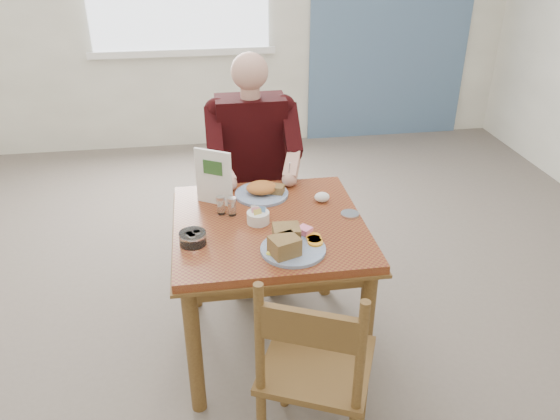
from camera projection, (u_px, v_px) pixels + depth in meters
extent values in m
plane|color=#635A50|center=(270.00, 342.00, 2.96)|extent=(6.00, 6.00, 0.00)
ellipsoid|color=yellow|center=(272.00, 254.00, 2.33)|extent=(0.06, 0.05, 0.03)
ellipsoid|color=white|center=(322.00, 197.00, 2.78)|extent=(0.10, 0.09, 0.05)
cylinder|color=silver|center=(350.00, 214.00, 2.66)|extent=(0.10, 0.10, 0.01)
cube|color=white|center=(183.00, 53.00, 5.04)|extent=(1.72, 0.04, 0.06)
cube|color=brown|center=(269.00, 225.00, 2.61)|extent=(0.90, 0.90, 0.04)
cube|color=brown|center=(269.00, 230.00, 2.63)|extent=(0.92, 0.92, 0.01)
cylinder|color=brown|center=(194.00, 350.00, 2.40)|extent=(0.07, 0.07, 0.71)
cylinder|color=brown|center=(365.00, 332.00, 2.50)|extent=(0.07, 0.07, 0.71)
cylinder|color=brown|center=(192.00, 254.00, 3.08)|extent=(0.07, 0.07, 0.71)
cylinder|color=brown|center=(327.00, 243.00, 3.18)|extent=(0.07, 0.07, 0.71)
cube|color=brown|center=(282.00, 285.00, 2.31)|extent=(0.80, 0.03, 0.08)
cube|color=brown|center=(260.00, 201.00, 2.98)|extent=(0.80, 0.03, 0.08)
cube|color=brown|center=(188.00, 244.00, 2.59)|extent=(0.03, 0.80, 0.08)
cube|color=brown|center=(347.00, 232.00, 2.70)|extent=(0.03, 0.80, 0.08)
cylinder|color=brown|center=(228.00, 253.00, 3.32)|extent=(0.04, 0.04, 0.45)
cylinder|color=brown|center=(286.00, 248.00, 3.37)|extent=(0.04, 0.04, 0.45)
cylinder|color=brown|center=(224.00, 224.00, 3.64)|extent=(0.04, 0.04, 0.45)
cylinder|color=brown|center=(278.00, 220.00, 3.69)|extent=(0.04, 0.04, 0.45)
cube|color=brown|center=(253.00, 203.00, 3.39)|extent=(0.42, 0.42, 0.03)
cylinder|color=brown|center=(221.00, 158.00, 3.41)|extent=(0.04, 0.04, 0.50)
cylinder|color=brown|center=(277.00, 155.00, 3.46)|extent=(0.04, 0.04, 0.50)
cube|color=brown|center=(249.00, 142.00, 3.39)|extent=(0.38, 0.03, 0.14)
cylinder|color=brown|center=(285.00, 368.00, 2.48)|extent=(0.05, 0.05, 0.45)
cylinder|color=brown|center=(364.00, 384.00, 2.40)|extent=(0.05, 0.05, 0.45)
cube|color=brown|center=(317.00, 364.00, 2.17)|extent=(0.55, 0.55, 0.03)
cylinder|color=brown|center=(260.00, 341.00, 1.95)|extent=(0.05, 0.05, 0.50)
cylinder|color=brown|center=(360.00, 360.00, 1.86)|extent=(0.05, 0.05, 0.50)
cube|color=brown|center=(309.00, 328.00, 1.86)|extent=(0.36, 0.18, 0.14)
cube|color=gray|center=(238.00, 202.00, 3.24)|extent=(0.13, 0.38, 0.12)
cube|color=gray|center=(272.00, 200.00, 3.26)|extent=(0.13, 0.38, 0.12)
cube|color=gray|center=(243.00, 261.00, 3.22)|extent=(0.10, 0.10, 0.48)
cube|color=gray|center=(276.00, 258.00, 3.25)|extent=(0.10, 0.10, 0.48)
cube|color=black|center=(251.00, 145.00, 3.24)|extent=(0.40, 0.22, 0.58)
sphere|color=black|center=(217.00, 110.00, 3.11)|extent=(0.15, 0.15, 0.15)
sphere|color=black|center=(283.00, 107.00, 3.16)|extent=(0.15, 0.15, 0.15)
cylinder|color=tan|center=(250.00, 94.00, 3.07)|extent=(0.11, 0.11, 0.08)
sphere|color=tan|center=(250.00, 71.00, 3.01)|extent=(0.21, 0.21, 0.21)
cube|color=black|center=(214.00, 134.00, 3.05)|extent=(0.09, 0.29, 0.27)
cube|color=black|center=(291.00, 130.00, 3.11)|extent=(0.09, 0.29, 0.27)
sphere|color=black|center=(216.00, 159.00, 3.00)|extent=(0.09, 0.09, 0.09)
sphere|color=black|center=(294.00, 154.00, 3.06)|extent=(0.09, 0.09, 0.09)
cube|color=tan|center=(223.00, 171.00, 2.94)|extent=(0.14, 0.23, 0.14)
cube|color=tan|center=(292.00, 166.00, 2.99)|extent=(0.14, 0.23, 0.14)
sphere|color=tan|center=(230.00, 183.00, 2.88)|extent=(0.08, 0.08, 0.08)
sphere|color=tan|center=(289.00, 179.00, 2.93)|extent=(0.08, 0.08, 0.08)
cylinder|color=silver|center=(289.00, 171.00, 2.90)|extent=(0.01, 0.05, 0.12)
cylinder|color=white|center=(293.00, 249.00, 2.37)|extent=(0.34, 0.34, 0.02)
cube|color=#A98F4B|center=(284.00, 246.00, 2.31)|extent=(0.14, 0.14, 0.08)
cube|color=#A98F4B|center=(286.00, 234.00, 2.39)|extent=(0.12, 0.10, 0.08)
cylinder|color=orange|center=(315.00, 242.00, 2.40)|extent=(0.07, 0.07, 0.01)
cylinder|color=orange|center=(314.00, 239.00, 2.42)|extent=(0.09, 0.09, 0.01)
cylinder|color=orange|center=(313.00, 237.00, 2.44)|extent=(0.09, 0.09, 0.01)
cube|color=pink|center=(305.00, 230.00, 2.47)|extent=(0.08, 0.08, 0.03)
cylinder|color=white|center=(262.00, 194.00, 2.85)|extent=(0.36, 0.36, 0.02)
ellipsoid|color=#C67C2E|center=(262.00, 188.00, 2.83)|extent=(0.20, 0.19, 0.06)
cube|color=#A98F4B|center=(274.00, 189.00, 2.84)|extent=(0.12, 0.10, 0.04)
cylinder|color=white|center=(258.00, 217.00, 2.58)|extent=(0.13, 0.13, 0.06)
cube|color=pink|center=(256.00, 210.00, 2.57)|extent=(0.04, 0.02, 0.03)
cube|color=#6699D8|center=(262.00, 209.00, 2.57)|extent=(0.04, 0.03, 0.03)
cube|color=#EAD159|center=(258.00, 212.00, 2.55)|extent=(0.04, 0.03, 0.03)
cube|color=white|center=(255.00, 208.00, 2.58)|extent=(0.04, 0.03, 0.03)
cylinder|color=white|center=(221.00, 207.00, 2.66)|extent=(0.05, 0.05, 0.08)
cylinder|color=silver|center=(221.00, 198.00, 2.63)|extent=(0.05, 0.05, 0.02)
cylinder|color=white|center=(232.00, 208.00, 2.65)|extent=(0.05, 0.05, 0.08)
cylinder|color=silver|center=(232.00, 199.00, 2.62)|extent=(0.05, 0.05, 0.02)
cylinder|color=white|center=(193.00, 238.00, 2.42)|extent=(0.13, 0.13, 0.06)
cylinder|color=white|center=(189.00, 235.00, 2.41)|extent=(0.03, 0.03, 0.02)
cylinder|color=white|center=(197.00, 233.00, 2.42)|extent=(0.03, 0.03, 0.02)
cylinder|color=white|center=(192.00, 237.00, 2.39)|extent=(0.03, 0.03, 0.02)
cube|color=white|center=(214.00, 177.00, 2.70)|extent=(0.18, 0.11, 0.29)
cube|color=#2D5926|center=(213.00, 168.00, 2.67)|extent=(0.09, 0.06, 0.07)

